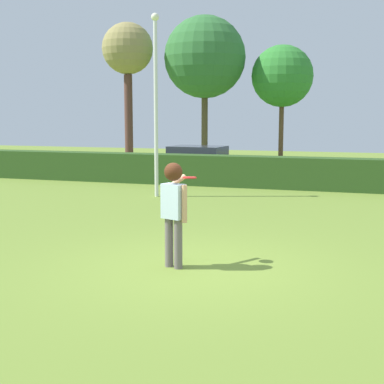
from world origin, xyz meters
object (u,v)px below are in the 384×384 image
at_px(person, 174,203).
at_px(parked_car_blue, 198,160).
at_px(frisbee, 190,178).
at_px(lamppost, 156,96).
at_px(bare_elm_tree, 128,52).
at_px(maple_tree, 282,76).
at_px(birch_tree, 205,57).

bearing_deg(person, parked_car_blue, 105.72).
bearing_deg(frisbee, person, -107.76).
relative_size(person, parked_car_blue, 0.41).
bearing_deg(lamppost, bare_elm_tree, 118.69).
height_order(person, bare_elm_tree, bare_elm_tree).
relative_size(maple_tree, birch_tree, 0.80).
height_order(parked_car_blue, birch_tree, birch_tree).
bearing_deg(person, maple_tree, 93.79).
distance_m(person, birch_tree, 20.00).
height_order(parked_car_blue, bare_elm_tree, bare_elm_tree).
relative_size(frisbee, maple_tree, 0.04).
bearing_deg(maple_tree, birch_tree, -165.75).
xyz_separation_m(parked_car_blue, maple_tree, (2.43, 6.53, 3.76)).
distance_m(person, frisbee, 0.58).
xyz_separation_m(birch_tree, bare_elm_tree, (-3.60, -1.46, 0.26)).
distance_m(maple_tree, birch_tree, 4.03).
xyz_separation_m(person, lamppost, (-3.26, 7.43, 2.00)).
distance_m(lamppost, bare_elm_tree, 11.65).
distance_m(person, bare_elm_tree, 19.98).
distance_m(frisbee, lamppost, 7.95).
relative_size(parked_car_blue, bare_elm_tree, 0.61).
bearing_deg(bare_elm_tree, maple_tree, 18.12).
xyz_separation_m(parked_car_blue, bare_elm_tree, (-4.97, 4.11, 4.97)).
xyz_separation_m(frisbee, bare_elm_tree, (-8.85, 16.97, 4.18)).
bearing_deg(frisbee, bare_elm_tree, 117.53).
bearing_deg(parked_car_blue, lamppost, -85.29).
relative_size(person, lamppost, 0.32).
distance_m(parked_car_blue, maple_tree, 7.91).
bearing_deg(maple_tree, frisbee, -85.73).
relative_size(parked_car_blue, maple_tree, 0.72).
bearing_deg(parked_car_blue, birch_tree, 103.83).
xyz_separation_m(person, bare_elm_tree, (-8.71, 17.40, 4.56)).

